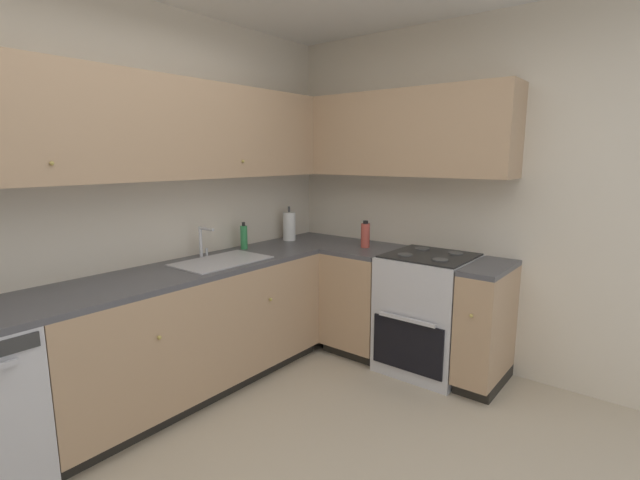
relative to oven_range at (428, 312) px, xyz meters
The scene contains 14 objects.
wall_back 2.44m from the oven_range, 141.02° to the left, with size 4.21×0.05×2.61m, color beige.
wall_right 0.95m from the oven_range, 43.41° to the right, with size 0.05×3.50×2.61m, color beige.
lower_cabinets_back 1.74m from the oven_range, 140.05° to the left, with size 2.02×0.62×0.85m.
countertop_back 1.78m from the oven_range, 140.18° to the left, with size 3.23×0.60×0.04m, color #4C4C51.
lower_cabinets_right 0.22m from the oven_range, 94.21° to the left, with size 0.62×1.39×0.85m.
countertop_right 0.47m from the oven_range, 94.95° to the left, with size 0.60×1.39×0.03m.
oven_range is the anchor object (origin of this frame).
upper_cabinets_back 2.36m from the oven_range, 140.03° to the left, with size 2.91×0.34×0.64m.
upper_cabinets_right 1.41m from the oven_range, 74.76° to the left, with size 0.32×1.94×0.64m.
sink 1.58m from the oven_range, 135.05° to the left, with size 0.65×0.40×0.10m.
faucet 1.78m from the oven_range, 129.90° to the left, with size 0.07×0.16×0.23m.
soap_bottle 1.55m from the oven_range, 117.73° to the left, with size 0.06×0.06×0.22m.
paper_towel_roll 1.40m from the oven_range, 97.23° to the left, with size 0.11×0.11×0.31m.
oil_bottle 0.78m from the oven_range, 91.93° to the left, with size 0.07×0.07×0.22m.
Camera 1 is at (-1.34, -1.13, 1.62)m, focal length 25.63 mm.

